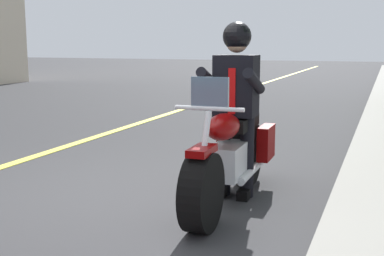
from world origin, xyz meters
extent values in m
plane|color=#333335|center=(0.00, 0.00, 0.00)|extent=(80.00, 80.00, 0.00)
cylinder|color=black|center=(0.47, 1.07, 0.33)|extent=(0.66, 0.22, 0.66)
cylinder|color=black|center=(-1.08, 1.03, 0.33)|extent=(0.66, 0.22, 0.66)
cube|color=silver|center=(-0.33, 1.05, 0.42)|extent=(0.57, 0.29, 0.32)
ellipsoid|color=#720505|center=(-0.13, 1.05, 0.78)|extent=(0.57, 0.29, 0.24)
cube|color=black|center=(-0.68, 1.04, 0.74)|extent=(0.71, 0.30, 0.12)
cube|color=#720505|center=(-1.03, 1.25, 0.48)|extent=(0.40, 0.13, 0.36)
cube|color=#720505|center=(-1.02, 0.81, 0.48)|extent=(0.40, 0.13, 0.36)
cylinder|color=silver|center=(0.45, 1.07, 0.60)|extent=(0.35, 0.06, 0.76)
cylinder|color=silver|center=(0.29, 1.07, 1.00)|extent=(0.05, 0.60, 0.04)
cube|color=#720505|center=(0.47, 1.07, 0.68)|extent=(0.36, 0.17, 0.06)
cylinder|color=silver|center=(-0.63, 1.20, 0.26)|extent=(0.90, 0.10, 0.08)
cube|color=slate|center=(0.27, 1.07, 1.12)|extent=(0.05, 0.32, 0.28)
cylinder|color=black|center=(-0.58, 1.16, 0.42)|extent=(0.14, 0.14, 0.84)
cube|color=black|center=(-0.52, 1.16, 0.05)|extent=(0.26, 0.12, 0.10)
cylinder|color=black|center=(-0.58, 0.92, 0.42)|extent=(0.14, 0.14, 0.84)
cube|color=black|center=(-0.52, 0.92, 0.05)|extent=(0.26, 0.12, 0.10)
cube|color=black|center=(-0.58, 1.04, 1.12)|extent=(0.33, 0.41, 0.60)
cube|color=red|center=(-0.42, 1.05, 1.08)|extent=(0.03, 0.07, 0.44)
cylinder|color=black|center=(-0.41, 1.27, 1.18)|extent=(0.55, 0.11, 0.28)
cylinder|color=black|center=(-0.39, 0.83, 1.18)|extent=(0.55, 0.11, 0.28)
sphere|color=tan|center=(-0.58, 1.04, 1.55)|extent=(0.22, 0.22, 0.22)
sphere|color=black|center=(-0.58, 1.04, 1.60)|extent=(0.28, 0.28, 0.28)
camera|label=1|loc=(4.19, 2.44, 1.54)|focal=47.05mm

